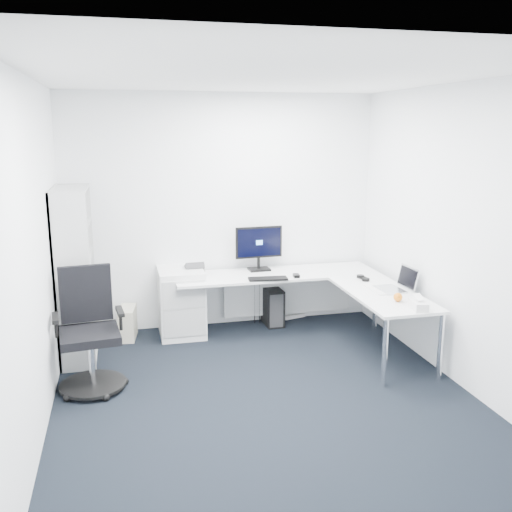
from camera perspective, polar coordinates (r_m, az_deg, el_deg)
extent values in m
plane|color=black|center=(5.08, 1.14, -14.34)|extent=(4.20, 4.20, 0.00)
plane|color=white|center=(4.54, 1.30, 17.66)|extent=(4.20, 4.20, 0.00)
cube|color=white|center=(6.64, -3.37, 4.41)|extent=(3.60, 0.02, 2.70)
cube|color=white|center=(2.72, 12.57, -8.27)|extent=(3.60, 0.02, 2.70)
cube|color=white|center=(4.52, -21.43, -0.42)|extent=(0.02, 4.20, 2.70)
cube|color=white|center=(5.36, 20.19, 1.62)|extent=(0.02, 4.20, 2.70)
cube|color=silver|center=(6.54, -7.50, -4.52)|extent=(0.50, 0.62, 0.76)
cube|color=black|center=(6.88, 1.57, -4.96)|extent=(0.21, 0.46, 0.44)
cube|color=beige|center=(6.57, -12.70, -6.55)|extent=(0.22, 0.39, 0.35)
cube|color=silver|center=(7.11, 3.56, -6.07)|extent=(0.37, 0.15, 0.04)
cube|color=black|center=(6.25, 1.20, -2.29)|extent=(0.44, 0.19, 0.02)
cube|color=black|center=(6.36, 4.05, -1.98)|extent=(0.08, 0.11, 0.03)
cube|color=silver|center=(5.98, 11.88, -3.29)|extent=(0.12, 0.40, 0.01)
sphere|color=#CF6A12|center=(5.63, 14.01, -4.02)|extent=(0.09, 0.09, 0.09)
cube|color=silver|center=(5.44, 15.92, -4.76)|extent=(0.16, 0.25, 0.08)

